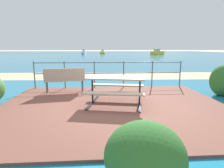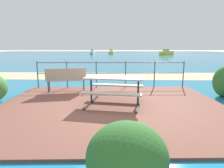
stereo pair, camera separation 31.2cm
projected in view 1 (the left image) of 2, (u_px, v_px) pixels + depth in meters
ground_plane at (114, 107)px, 5.32m from camera, size 240.00×240.00×0.00m
patio_paving at (114, 106)px, 5.32m from camera, size 6.40×5.20×0.06m
sea_water at (101, 55)px, 44.51m from camera, size 90.00×90.00×0.01m
beach_strip at (106, 76)px, 11.23m from camera, size 54.07×5.09×0.01m
picnic_table at (116, 83)px, 5.34m from camera, size 1.85×1.70×0.79m
park_bench at (65, 78)px, 6.73m from camera, size 1.47×0.66×0.89m
railing_fence at (109, 71)px, 7.60m from camera, size 5.94×0.04×1.07m
shrub_front at (145, 156)px, 2.21m from camera, size 0.96×0.96×0.82m
shrub_right at (223, 81)px, 6.52m from camera, size 0.84×0.84×1.07m
boat_near at (84, 52)px, 48.73m from camera, size 0.96×4.29×1.28m
boat_mid at (103, 52)px, 54.17m from camera, size 1.63×5.00×1.41m
boat_far at (158, 53)px, 44.18m from camera, size 4.40×4.90×1.39m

